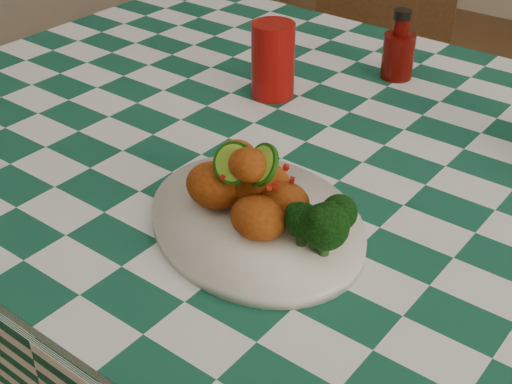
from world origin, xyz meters
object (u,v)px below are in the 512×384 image
Objects in this scene: fried_chicken_pile at (254,183)px; red_tumbler at (273,60)px; plate at (256,222)px; dining_table at (345,351)px; wooden_chair_left at (362,133)px; ketchup_bottle at (399,44)px.

red_tumbler reaches higher than fried_chicken_pile.
plate is 0.40m from red_tumbler.
plate is (-0.02, -0.23, 0.40)m from dining_table.
wooden_chair_left is at bearing 103.12° from red_tumbler.
fried_chicken_pile is 1.10m from wooden_chair_left.
wooden_chair_left is at bearing 118.52° from dining_table.
dining_table is at bearing 83.24° from fried_chicken_pile.
plate is at bearing -56.34° from red_tumbler.
plate is at bearing -87.46° from wooden_chair_left.
red_tumbler reaches higher than wooden_chair_left.
red_tumbler is 0.24m from ketchup_bottle.
dining_table is 0.56m from ketchup_bottle.
dining_table is 0.51m from fried_chicken_pile.
fried_chicken_pile is at bearing -96.76° from dining_table.
red_tumbler is at bearing 157.07° from dining_table.
dining_table is at bearing 84.05° from plate.
fried_chicken_pile reaches higher than plate.
fried_chicken_pile is (-0.03, -0.23, 0.46)m from dining_table.
dining_table is at bearing -22.93° from red_tumbler.
wooden_chair_left is (-0.36, 0.94, -0.39)m from plate.
wooden_chair_left is (-0.39, 0.71, 0.01)m from dining_table.
dining_table is 12.71× the size of red_tumbler.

